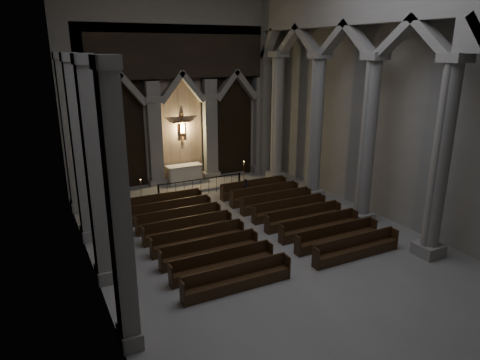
{
  "coord_description": "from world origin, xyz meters",
  "views": [
    {
      "loc": [
        -8.63,
        -13.24,
        8.14
      ],
      "look_at": [
        -0.4,
        3.0,
        2.56
      ],
      "focal_mm": 32.0,
      "sensor_mm": 36.0,
      "label": 1
    }
  ],
  "objects_px": {
    "candle_stand_right": "(244,178)",
    "worshipper": "(246,189)",
    "candle_stand_left": "(142,194)",
    "altar_rail": "(201,184)",
    "altar": "(184,174)",
    "pews": "(248,225)"
  },
  "relations": [
    {
      "from": "altar_rail",
      "to": "candle_stand_right",
      "type": "bearing_deg",
      "value": 13.51
    },
    {
      "from": "candle_stand_right",
      "to": "pews",
      "type": "distance_m",
      "value": 7.36
    },
    {
      "from": "candle_stand_left",
      "to": "pews",
      "type": "distance_m",
      "value": 7.29
    },
    {
      "from": "pews",
      "to": "worshipper",
      "type": "distance_m",
      "value": 4.5
    },
    {
      "from": "altar_rail",
      "to": "pews",
      "type": "distance_m",
      "value": 5.85
    },
    {
      "from": "candle_stand_right",
      "to": "worshipper",
      "type": "distance_m",
      "value": 2.88
    },
    {
      "from": "altar",
      "to": "pews",
      "type": "xyz_separation_m",
      "value": [
        0.17,
        -8.18,
        -0.4
      ]
    },
    {
      "from": "pews",
      "to": "worshipper",
      "type": "bearing_deg",
      "value": 63.47
    },
    {
      "from": "altar_rail",
      "to": "worshipper",
      "type": "bearing_deg",
      "value": -42.3
    },
    {
      "from": "candle_stand_left",
      "to": "altar_rail",
      "type": "bearing_deg",
      "value": -11.15
    },
    {
      "from": "candle_stand_left",
      "to": "candle_stand_right",
      "type": "distance_m",
      "value": 6.54
    },
    {
      "from": "candle_stand_left",
      "to": "worshipper",
      "type": "xyz_separation_m",
      "value": [
        5.31,
        -2.48,
        0.25
      ]
    },
    {
      "from": "altar_rail",
      "to": "worshipper",
      "type": "relative_size",
      "value": 4.4
    },
    {
      "from": "altar",
      "to": "pews",
      "type": "distance_m",
      "value": 8.19
    },
    {
      "from": "altar",
      "to": "altar_rail",
      "type": "distance_m",
      "value": 2.35
    },
    {
      "from": "candle_stand_right",
      "to": "worshipper",
      "type": "relative_size",
      "value": 1.28
    },
    {
      "from": "altar_rail",
      "to": "pews",
      "type": "height_order",
      "value": "altar_rail"
    },
    {
      "from": "altar",
      "to": "altar_rail",
      "type": "relative_size",
      "value": 0.43
    },
    {
      "from": "altar",
      "to": "candle_stand_left",
      "type": "distance_m",
      "value": 3.59
    },
    {
      "from": "worshipper",
      "to": "pews",
      "type": "bearing_deg",
      "value": -97.5
    },
    {
      "from": "candle_stand_left",
      "to": "pews",
      "type": "height_order",
      "value": "candle_stand_left"
    },
    {
      "from": "altar",
      "to": "altar_rail",
      "type": "bearing_deg",
      "value": -85.87
    }
  ]
}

